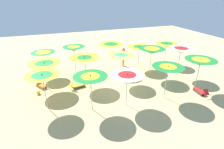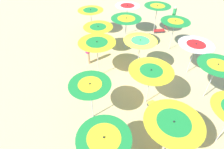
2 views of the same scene
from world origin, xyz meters
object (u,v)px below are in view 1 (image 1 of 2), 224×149
(beach_umbrella_7, at_px, (121,57))
(beach_ball, at_px, (38,93))
(lounger_0, at_px, (41,85))
(beachgoer_0, at_px, (123,56))
(beach_umbrella_6, at_px, (152,51))
(beach_umbrella_13, at_px, (91,78))
(beach_umbrella_10, at_px, (200,62))
(beach_umbrella_12, at_px, (127,77))
(beach_umbrella_0, at_px, (166,45))
(beach_umbrella_2, at_px, (111,46))
(lounger_2, at_px, (200,91))
(beach_umbrella_8, at_px, (85,60))
(beach_umbrella_14, at_px, (42,78))
(lounger_1, at_px, (78,85))
(beach_umbrella_1, at_px, (139,48))
(beach_umbrella_4, at_px, (43,54))
(beach_umbrella_9, at_px, (45,65))
(beach_umbrella_5, at_px, (181,51))
(beach_umbrella_11, at_px, (168,69))
(beach_umbrella_3, at_px, (74,49))

(beach_umbrella_7, xyz_separation_m, beach_ball, (6.25, -0.12, -1.97))
(lounger_0, xyz_separation_m, beachgoer_0, (-7.63, -1.85, 0.80))
(beach_umbrella_6, distance_m, beach_umbrella_13, 6.56)
(beach_umbrella_10, distance_m, beach_umbrella_12, 5.59)
(beach_umbrella_0, distance_m, lounger_0, 11.94)
(beach_umbrella_2, relative_size, beachgoer_0, 1.33)
(beach_umbrella_12, relative_size, lounger_2, 1.75)
(lounger_2, relative_size, beach_ball, 4.67)
(beach_umbrella_8, bearing_deg, beach_umbrella_7, 171.18)
(lounger_2, bearing_deg, beach_umbrella_6, 32.41)
(beach_ball, bearing_deg, beach_umbrella_14, 105.80)
(beach_umbrella_14, xyz_separation_m, beach_ball, (0.57, -2.00, -1.97))
(lounger_1, bearing_deg, beach_ball, 167.91)
(beach_umbrella_13, xyz_separation_m, lounger_1, (0.36, -3.08, -1.94))
(beach_umbrella_14, relative_size, lounger_2, 1.88)
(lounger_1, bearing_deg, beach_umbrella_2, 22.17)
(beach_umbrella_13, bearing_deg, beach_umbrella_8, -96.11)
(lounger_1, relative_size, beach_ball, 4.58)
(beach_umbrella_1, bearing_deg, beach_umbrella_13, 41.20)
(beach_umbrella_4, height_order, beach_ball, beach_umbrella_4)
(beach_umbrella_7, distance_m, beach_umbrella_9, 5.61)
(beach_umbrella_5, bearing_deg, beach_umbrella_13, 15.74)
(beach_umbrella_5, bearing_deg, lounger_0, -9.57)
(lounger_0, bearing_deg, beach_umbrella_5, 51.03)
(beach_umbrella_12, xyz_separation_m, lounger_1, (2.55, -3.29, -1.79))
(lounger_0, distance_m, lounger_2, 11.80)
(beach_umbrella_7, bearing_deg, beach_umbrella_10, 146.42)
(beach_umbrella_6, height_order, beach_umbrella_9, beach_umbrella_6)
(beach_umbrella_6, height_order, beach_umbrella_8, beach_umbrella_6)
(beach_umbrella_0, xyz_separation_m, beach_umbrella_12, (6.58, 5.34, 0.07))
(beach_umbrella_14, bearing_deg, beach_umbrella_11, 169.76)
(beach_umbrella_6, distance_m, beach_umbrella_10, 3.75)
(beach_umbrella_6, bearing_deg, beach_umbrella_1, -88.33)
(beach_umbrella_8, bearing_deg, beach_umbrella_10, 154.56)
(beach_umbrella_13, xyz_separation_m, lounger_2, (-7.74, 0.74, -1.94))
(beach_umbrella_7, bearing_deg, beach_umbrella_5, 172.38)
(beach_umbrella_2, relative_size, beach_umbrella_3, 1.07)
(beach_umbrella_3, height_order, beach_umbrella_11, beach_umbrella_11)
(beach_umbrella_14, bearing_deg, beach_umbrella_7, -161.73)
(beach_umbrella_11, distance_m, beach_ball, 9.05)
(beach_umbrella_4, height_order, lounger_2, beach_umbrella_4)
(beach_umbrella_5, xyz_separation_m, beachgoer_0, (3.46, -3.72, -1.28))
(lounger_1, bearing_deg, beach_umbrella_10, -34.09)
(beachgoer_0, bearing_deg, beach_umbrella_11, 40.24)
(beach_umbrella_11, xyz_separation_m, lounger_0, (8.01, -4.45, -1.93))
(beach_umbrella_1, bearing_deg, beach_umbrella_14, 25.45)
(beach_umbrella_5, distance_m, lounger_2, 3.69)
(beach_umbrella_4, height_order, beach_umbrella_10, beach_umbrella_10)
(beach_umbrella_0, distance_m, lounger_1, 9.51)
(beach_umbrella_13, bearing_deg, beach_umbrella_0, -149.65)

